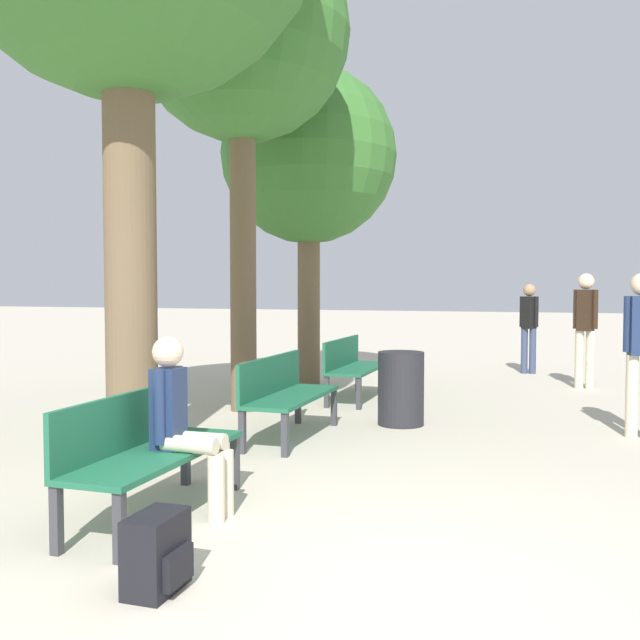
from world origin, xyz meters
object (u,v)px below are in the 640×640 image
object	(u,v)px
pedestrian_near	(529,322)
pedestrian_far	(585,323)
bench_row_0	(146,444)
bench_row_2	(352,364)
tree_row_2	(309,158)
trash_bin	(401,388)
bench_row_1	(284,390)
tree_row_1	(242,37)
backpack	(157,553)
person_seated	(183,420)

from	to	relation	value
pedestrian_near	pedestrian_far	xyz separation A→B (m)	(0.88, -1.69, 0.09)
bench_row_0	bench_row_2	world-z (taller)	same
tree_row_2	pedestrian_far	distance (m)	5.00
trash_bin	bench_row_1	bearing A→B (deg)	-133.84
bench_row_1	pedestrian_far	xyz separation A→B (m)	(3.13, 4.73, 0.52)
bench_row_0	tree_row_1	size ratio (longest dim) A/B	0.27
backpack	trash_bin	xyz separation A→B (m)	(0.31, 4.75, 0.22)
pedestrian_near	pedestrian_far	size ratio (longest dim) A/B	0.91
tree_row_1	trash_bin	xyz separation A→B (m)	(2.08, -0.31, -4.25)
person_seated	pedestrian_near	distance (m)	9.19
bench_row_0	trash_bin	size ratio (longest dim) A/B	1.97
bench_row_1	tree_row_2	size ratio (longest dim) A/B	0.33
person_seated	bench_row_1	bearing A→B (deg)	95.22
bench_row_0	backpack	size ratio (longest dim) A/B	4.04
bench_row_1	bench_row_2	xyz separation A→B (m)	(0.00, 2.65, 0.00)
bench_row_2	person_seated	bearing A→B (deg)	-87.44
tree_row_2	trash_bin	distance (m)	4.76
backpack	pedestrian_far	xyz separation A→B (m)	(2.42, 8.42, 0.81)
tree_row_2	backpack	distance (m)	8.51
tree_row_2	trash_bin	bearing A→B (deg)	-53.83
bench_row_1	tree_row_1	size ratio (longest dim) A/B	0.27
tree_row_1	person_seated	distance (m)	5.74
tree_row_2	backpack	size ratio (longest dim) A/B	12.37
bench_row_1	bench_row_2	distance (m)	2.65
bench_row_0	pedestrian_near	distance (m)	9.36
bench_row_0	pedestrian_near	size ratio (longest dim) A/B	1.02
backpack	pedestrian_far	bearing A→B (deg)	73.96
tree_row_1	backpack	xyz separation A→B (m)	(1.78, -5.05, -4.46)
bench_row_2	person_seated	distance (m)	5.20
pedestrian_near	trash_bin	distance (m)	5.53
pedestrian_far	trash_bin	bearing A→B (deg)	-119.90
bench_row_0	backpack	xyz separation A→B (m)	(0.71, -1.04, -0.30)
bench_row_2	tree_row_1	size ratio (longest dim) A/B	0.27
tree_row_2	backpack	world-z (taller)	tree_row_2
bench_row_1	pedestrian_far	distance (m)	5.70
trash_bin	tree_row_1	bearing A→B (deg)	171.67
pedestrian_far	trash_bin	xyz separation A→B (m)	(-2.11, -3.67, -0.60)
person_seated	backpack	xyz separation A→B (m)	(0.48, -1.14, -0.46)
bench_row_0	trash_bin	distance (m)	3.85
bench_row_0	person_seated	world-z (taller)	person_seated
tree_row_1	person_seated	xyz separation A→B (m)	(1.30, -3.91, -4.00)
trash_bin	bench_row_0	bearing A→B (deg)	-105.36
tree_row_1	trash_bin	world-z (taller)	tree_row_1
bench_row_0	pedestrian_near	xyz separation A→B (m)	(2.25, 9.07, 0.43)
pedestrian_near	trash_bin	world-z (taller)	pedestrian_near
pedestrian_far	trash_bin	distance (m)	4.28
tree_row_2	pedestrian_near	world-z (taller)	tree_row_2
backpack	bench_row_2	bearing A→B (deg)	96.40
tree_row_1	backpack	distance (m)	6.97
backpack	trash_bin	world-z (taller)	trash_bin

